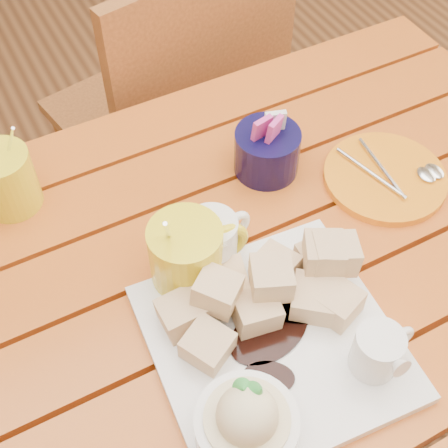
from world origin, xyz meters
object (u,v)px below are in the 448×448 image
coffee_mug_left (4,180)px  chair_far (178,113)px  coffee_mug_right (189,256)px  table (228,328)px  dessert_plate (273,345)px  orange_saucer (386,177)px

coffee_mug_left → chair_far: 0.60m
chair_far → coffee_mug_right: bearing=56.8°
table → dessert_plate: (-0.00, -0.11, 0.14)m
orange_saucer → chair_far: size_ratio=0.21×
coffee_mug_left → chair_far: (0.41, 0.32, -0.30)m
coffee_mug_right → orange_saucer: size_ratio=0.86×
table → coffee_mug_left: (-0.21, 0.28, 0.16)m
coffee_mug_right → coffee_mug_left: bearing=127.8°
dessert_plate → coffee_mug_left: size_ratio=2.17×
dessert_plate → chair_far: size_ratio=0.34×
coffee_mug_left → orange_saucer: size_ratio=0.77×
chair_far → dessert_plate: bearing=63.8°
coffee_mug_right → chair_far: size_ratio=0.18×
coffee_mug_right → table: bearing=-40.7°
dessert_plate → coffee_mug_right: (-0.04, 0.15, 0.02)m
dessert_plate → orange_saucer: bearing=29.7°
coffee_mug_left → coffee_mug_right: 0.30m
coffee_mug_right → chair_far: bearing=70.1°
coffee_mug_left → dessert_plate: bearing=-81.5°
dessert_plate → coffee_mug_right: size_ratio=1.95×
orange_saucer → chair_far: (-0.11, 0.54, -0.25)m
table → coffee_mug_right: bearing=136.8°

